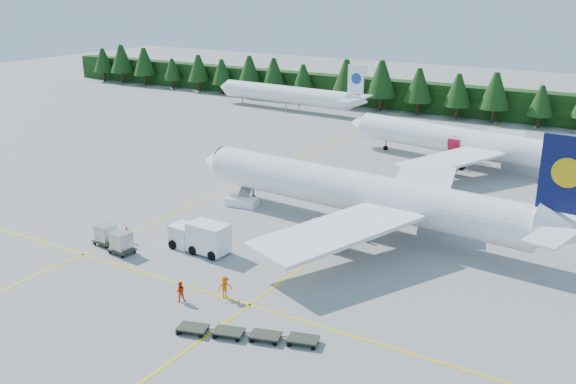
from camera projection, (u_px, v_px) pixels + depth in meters
The scene contains 15 objects.
ground at pixel (234, 264), 61.37m from camera, with size 320.00×320.00×0.00m, color #989893.
taxi_stripe_a at pixel (237, 186), 84.51m from camera, with size 0.25×120.00×0.01m, color yellow.
taxi_stripe_b at pixel (376, 213), 74.63m from camera, with size 0.25×120.00×0.01m, color yellow.
taxi_stripe_cross at pixel (194, 288), 56.50m from camera, with size 80.00×0.25×0.01m, color yellow.
treeline_hedge at pixel (477, 102), 126.96m from camera, with size 220.00×4.00×6.00m, color black.
airliner_navy at pixel (351, 191), 69.83m from camera, with size 45.07×36.97×13.10m.
airliner_red at pixel (456, 141), 94.15m from camera, with size 39.30×32.07×11.51m.
airliner_far_left at pixel (282, 94), 134.76m from camera, with size 36.29×5.78×10.55m.
airstairs at pixel (243, 199), 77.36m from camera, with size 4.00×5.43×3.34m.
service_truck at pixel (199, 236), 63.88m from camera, with size 6.44×2.51×3.09m.
dolly_train at pixel (247, 333), 48.42m from camera, with size 10.67×5.01×0.13m.
uld_pair at pixel (113, 238), 64.35m from camera, with size 5.51×2.78×1.84m.
crew_a at pixel (127, 234), 66.56m from camera, with size 0.56×0.37×1.55m, color #DC4D04.
crew_b at pixel (180, 291), 53.92m from camera, with size 0.87×0.68×1.79m, color #E13704.
crew_c at pixel (225, 287), 54.46m from camera, with size 0.82×0.56×1.99m, color #E25F04.
Camera 1 is at (33.67, -45.24, 25.68)m, focal length 40.00 mm.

